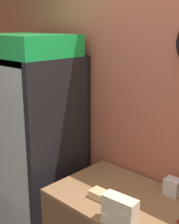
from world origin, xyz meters
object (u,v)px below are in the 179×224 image
Objects in this scene: sandwich_stack_top at (120,202)px; sandwich_flat_left at (104,197)px; sandwich_stack_bottom at (119,221)px; napkin_dispenser at (173,187)px; sandwich_stack_middle at (120,211)px; beverage_cooler at (40,134)px.

sandwich_stack_top reaches higher than sandwich_flat_left.
sandwich_stack_bottom is 0.13m from sandwich_stack_top.
napkin_dispenser is at bearing 84.46° from sandwich_stack_top.
napkin_dispenser is at bearing 84.46° from sandwich_stack_middle.
sandwich_stack_top is at bearing -30.34° from sandwich_flat_left.
sandwich_stack_top is 0.99× the size of sandwich_flat_left.
sandwich_stack_middle is at bearing 180.00° from sandwich_stack_bottom.
beverage_cooler reaches higher than sandwich_stack_top.
sandwich_stack_middle is 1.85× the size of napkin_dispenser.
beverage_cooler is 8.79× the size of sandwich_flat_left.
sandwich_stack_top is 1.87× the size of napkin_dispenser.
sandwich_stack_bottom is 0.06m from sandwich_stack_middle.
sandwich_flat_left is (0.98, -0.20, -0.16)m from beverage_cooler.
sandwich_stack_middle is 0.99× the size of sandwich_stack_top.
beverage_cooler reaches higher than sandwich_stack_bottom.
sandwich_stack_top reaches higher than sandwich_stack_middle.
sandwich_stack_bottom is 0.54m from napkin_dispenser.
sandwich_stack_bottom is at bearing -95.54° from napkin_dispenser.
napkin_dispenser reaches higher than sandwich_flat_left.
napkin_dispenser is (0.05, 0.54, 0.03)m from sandwich_stack_bottom.
beverage_cooler reaches higher than napkin_dispenser.
sandwich_stack_middle is 0.54m from napkin_dispenser.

